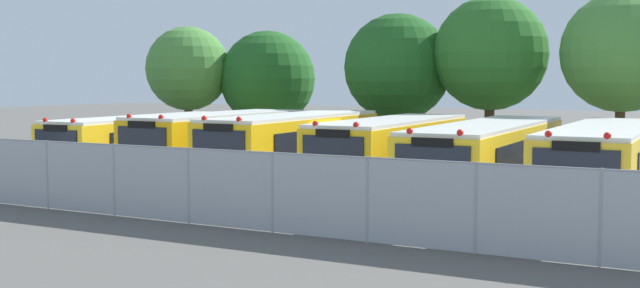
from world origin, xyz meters
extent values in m
plane|color=#595651|center=(0.00, 0.00, 0.00)|extent=(160.00, 160.00, 0.00)
cube|color=yellow|center=(-8.87, 0.13, 1.33)|extent=(2.61, 10.10, 1.96)
cube|color=white|center=(-8.87, 0.13, 2.37)|extent=(2.55, 9.89, 0.12)
cube|color=black|center=(-8.76, -4.96, 0.53)|extent=(2.44, 0.21, 0.36)
cube|color=black|center=(-8.76, -4.91, 1.68)|extent=(1.96, 0.10, 0.94)
cube|color=black|center=(-7.66, 0.45, 1.65)|extent=(0.21, 7.83, 0.71)
cube|color=black|center=(-10.09, 0.40, 1.65)|extent=(0.21, 7.83, 0.71)
cube|color=black|center=(-8.87, 0.13, 0.94)|extent=(2.63, 10.20, 0.10)
sphere|color=red|center=(-8.11, -4.73, 2.47)|extent=(0.18, 0.18, 0.18)
sphere|color=red|center=(-9.42, -4.76, 2.47)|extent=(0.18, 0.18, 0.18)
cube|color=black|center=(-8.76, -4.92, 2.21)|extent=(1.07, 0.10, 0.24)
cylinder|color=black|center=(-7.74, -3.47, 0.50)|extent=(0.30, 1.01, 1.00)
cylinder|color=black|center=(-9.84, -3.52, 0.50)|extent=(0.30, 1.01, 1.00)
cylinder|color=black|center=(-7.89, 3.37, 0.50)|extent=(0.30, 1.01, 1.00)
cylinder|color=black|center=(-9.99, 3.33, 0.50)|extent=(0.30, 1.01, 1.00)
cube|color=#EAA80C|center=(-5.36, 0.23, 1.42)|extent=(2.64, 9.03, 2.14)
cube|color=white|center=(-5.36, 0.23, 2.55)|extent=(2.59, 8.85, 0.12)
cube|color=black|center=(-5.41, -4.35, 0.53)|extent=(2.59, 0.19, 0.36)
cube|color=black|center=(-5.41, -4.30, 1.81)|extent=(2.08, 0.08, 1.03)
cube|color=black|center=(-4.07, 0.51, 1.76)|extent=(0.12, 7.03, 0.77)
cube|color=black|center=(-6.65, 0.54, 1.76)|extent=(0.12, 7.03, 0.77)
cube|color=black|center=(-5.36, 0.23, 0.99)|extent=(2.67, 9.13, 0.10)
sphere|color=red|center=(-4.71, -4.14, 2.65)|extent=(0.18, 0.18, 0.18)
sphere|color=red|center=(-6.11, -4.12, 2.65)|extent=(0.18, 0.18, 0.18)
cube|color=black|center=(-5.41, -4.31, 2.39)|extent=(1.14, 0.09, 0.24)
cylinder|color=black|center=(-4.26, -2.89, 0.50)|extent=(0.29, 1.00, 1.00)
cylinder|color=black|center=(-6.52, -2.87, 0.50)|extent=(0.29, 1.00, 1.00)
cylinder|color=black|center=(-4.20, 2.92, 0.50)|extent=(0.29, 1.00, 1.00)
cylinder|color=black|center=(-6.46, 2.94, 0.50)|extent=(0.29, 1.00, 1.00)
cube|color=yellow|center=(-1.83, -0.16, 1.44)|extent=(2.42, 9.59, 2.18)
cube|color=white|center=(-1.83, -0.16, 2.59)|extent=(2.38, 9.40, 0.12)
cube|color=black|center=(-1.80, -5.01, 0.53)|extent=(2.41, 0.18, 0.36)
cube|color=black|center=(-1.80, -4.96, 1.83)|extent=(1.93, 0.07, 1.05)
cube|color=black|center=(-0.63, 0.15, 1.79)|extent=(0.09, 7.47, 0.79)
cube|color=black|center=(-3.03, 0.14, 1.79)|extent=(0.09, 7.47, 0.79)
cube|color=black|center=(-1.83, -0.16, 1.01)|extent=(2.45, 9.69, 0.10)
sphere|color=red|center=(-1.15, -4.79, 2.69)|extent=(0.18, 0.18, 0.18)
sphere|color=red|center=(-2.45, -4.80, 2.69)|extent=(0.18, 0.18, 0.18)
cube|color=black|center=(-1.80, -4.97, 2.43)|extent=(1.06, 0.09, 0.24)
cylinder|color=black|center=(-0.77, -3.54, 0.50)|extent=(0.29, 1.00, 1.00)
cylinder|color=black|center=(-2.85, -3.55, 0.50)|extent=(0.29, 1.00, 1.00)
cylinder|color=black|center=(-0.81, 2.84, 0.50)|extent=(0.29, 1.00, 1.00)
cylinder|color=black|center=(-2.89, 2.82, 0.50)|extent=(0.29, 1.00, 1.00)
cube|color=yellow|center=(1.89, 0.12, 1.40)|extent=(2.49, 9.23, 2.09)
cube|color=white|center=(1.89, 0.12, 2.50)|extent=(2.44, 9.05, 0.12)
cube|color=black|center=(1.93, -4.56, 0.53)|extent=(2.46, 0.18, 0.36)
cube|color=black|center=(1.92, -4.51, 1.77)|extent=(1.98, 0.08, 1.00)
cube|color=black|center=(3.11, 0.43, 1.73)|extent=(0.10, 7.19, 0.75)
cube|color=black|center=(0.66, 0.41, 1.73)|extent=(0.10, 7.19, 0.75)
cube|color=black|center=(1.89, 0.12, 0.98)|extent=(2.51, 9.32, 0.10)
sphere|color=red|center=(2.59, -4.33, 2.60)|extent=(0.18, 0.18, 0.18)
sphere|color=red|center=(1.26, -4.34, 2.60)|extent=(0.18, 0.18, 0.18)
cube|color=black|center=(1.92, -4.52, 2.34)|extent=(1.09, 0.09, 0.24)
cylinder|color=black|center=(2.98, -3.08, 0.50)|extent=(0.29, 1.00, 1.00)
cylinder|color=black|center=(0.85, -3.10, 0.50)|extent=(0.29, 1.00, 1.00)
cylinder|color=black|center=(2.93, 2.93, 0.50)|extent=(0.29, 1.00, 1.00)
cylinder|color=black|center=(0.80, 2.91, 0.50)|extent=(0.29, 1.00, 1.00)
cube|color=yellow|center=(5.28, 0.14, 1.37)|extent=(2.63, 11.48, 2.04)
cube|color=white|center=(5.28, 0.14, 2.45)|extent=(2.58, 11.25, 0.12)
cube|color=black|center=(5.36, -5.65, 0.53)|extent=(2.54, 0.19, 0.36)
cube|color=black|center=(5.36, -5.60, 1.73)|extent=(2.04, 0.09, 0.98)
cube|color=black|center=(6.55, 0.46, 1.69)|extent=(0.15, 8.93, 0.73)
cube|color=black|center=(4.02, 0.43, 1.69)|extent=(0.15, 8.93, 0.73)
cube|color=black|center=(5.28, 0.14, 0.96)|extent=(2.66, 11.60, 0.10)
sphere|color=red|center=(6.04, -5.43, 2.55)|extent=(0.18, 0.18, 0.18)
sphere|color=red|center=(4.67, -5.44, 2.55)|extent=(0.18, 0.18, 0.18)
cube|color=black|center=(5.36, -5.61, 2.29)|extent=(1.12, 0.09, 0.24)
cylinder|color=black|center=(6.44, -4.17, 0.50)|extent=(0.29, 1.00, 1.00)
cylinder|color=black|center=(4.23, -4.20, 0.50)|extent=(0.29, 1.00, 1.00)
cylinder|color=black|center=(6.34, 4.08, 0.50)|extent=(0.29, 1.00, 1.00)
cylinder|color=black|center=(4.13, 4.05, 0.50)|extent=(0.29, 1.00, 1.00)
cube|color=yellow|center=(8.89, -0.20, 1.38)|extent=(2.50, 10.48, 2.07)
cube|color=white|center=(8.89, -0.20, 2.48)|extent=(2.45, 10.28, 0.12)
cube|color=black|center=(8.90, -5.51, 0.53)|extent=(2.53, 0.17, 0.36)
cube|color=black|center=(8.90, -5.46, 1.75)|extent=(2.03, 0.06, 0.99)
cube|color=black|center=(7.63, 0.10, 1.71)|extent=(0.06, 8.17, 0.74)
cube|color=black|center=(8.89, -0.20, 0.97)|extent=(2.53, 10.59, 0.10)
sphere|color=red|center=(9.58, -5.28, 2.58)|extent=(0.18, 0.18, 0.18)
sphere|color=red|center=(8.22, -5.29, 2.58)|extent=(0.18, 0.18, 0.18)
cube|color=black|center=(8.90, -5.47, 2.32)|extent=(1.11, 0.08, 0.24)
cylinder|color=black|center=(10.00, -4.03, 0.50)|extent=(0.28, 1.00, 1.00)
cylinder|color=black|center=(7.80, -4.04, 0.50)|extent=(0.28, 1.00, 1.00)
cylinder|color=black|center=(7.78, 3.24, 0.50)|extent=(0.28, 1.00, 1.00)
cylinder|color=#4C3823|center=(-13.31, 8.61, 1.42)|extent=(0.45, 0.45, 2.84)
sphere|color=#478438|center=(-13.31, 8.61, 4.50)|extent=(4.43, 4.43, 4.43)
sphere|color=#478438|center=(-13.45, 9.00, 4.22)|extent=(3.34, 3.34, 3.34)
cylinder|color=#4C3823|center=(-9.55, 10.51, 1.04)|extent=(0.34, 0.34, 2.09)
sphere|color=#1E561E|center=(-9.55, 10.51, 3.98)|extent=(5.04, 5.04, 5.04)
sphere|color=#1E561E|center=(-9.63, 10.77, 3.91)|extent=(3.87, 3.87, 3.87)
cylinder|color=#4C3823|center=(-1.45, 8.73, 1.32)|extent=(0.36, 0.36, 2.63)
sphere|color=#1E561E|center=(-1.45, 8.73, 4.48)|extent=(4.93, 4.93, 4.93)
sphere|color=#1E561E|center=(-1.64, 8.44, 4.97)|extent=(3.04, 3.04, 3.04)
cylinder|color=#4C3823|center=(2.79, 8.97, 1.59)|extent=(0.44, 0.44, 3.18)
sphere|color=#286623|center=(2.79, 8.97, 5.05)|extent=(4.98, 4.98, 4.98)
sphere|color=#286623|center=(2.01, 8.96, 4.86)|extent=(2.90, 2.90, 2.90)
cylinder|color=#4C3823|center=(8.16, 9.05, 1.60)|extent=(0.39, 0.39, 3.19)
sphere|color=#478438|center=(8.16, 9.05, 5.03)|extent=(4.90, 4.90, 4.90)
sphere|color=#478438|center=(8.27, 9.04, 5.22)|extent=(3.49, 3.49, 3.49)
cylinder|color=#9EA0A3|center=(-6.06, -7.83, 1.04)|extent=(0.07, 0.07, 2.08)
cylinder|color=#9EA0A3|center=(-3.41, -7.83, 1.04)|extent=(0.07, 0.07, 2.08)
cylinder|color=#9EA0A3|center=(-0.76, -7.83, 1.04)|extent=(0.07, 0.07, 2.08)
cylinder|color=#9EA0A3|center=(1.89, -7.83, 1.04)|extent=(0.07, 0.07, 2.08)
cylinder|color=#9EA0A3|center=(4.54, -7.83, 1.04)|extent=(0.07, 0.07, 2.08)
cylinder|color=#9EA0A3|center=(7.19, -7.83, 1.04)|extent=(0.07, 0.07, 2.08)
cylinder|color=#9EA0A3|center=(9.83, -7.83, 1.04)|extent=(0.07, 0.07, 2.08)
cube|color=#ADB2B7|center=(0.56, -7.83, 1.04)|extent=(23.83, 0.02, 2.04)
cylinder|color=#9EA0A3|center=(0.56, -7.83, 2.05)|extent=(23.83, 0.04, 0.04)
camera|label=1|loc=(12.13, -24.64, 3.89)|focal=43.73mm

